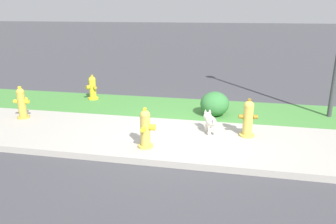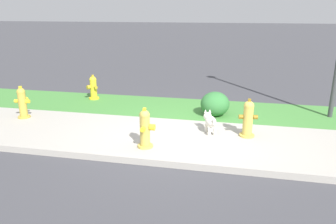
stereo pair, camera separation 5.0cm
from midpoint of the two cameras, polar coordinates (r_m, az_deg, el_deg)
ground_plane at (r=6.68m, az=2.22°, el=-4.65°), size 120.00×120.00×0.00m
sidewalk_pavement at (r=6.68m, az=2.22°, el=-4.61°), size 18.00×2.31×0.01m
grass_verge at (r=8.66m, az=4.53°, el=0.57°), size 18.00×1.94×0.01m
street_curb at (r=5.54m, az=0.11°, el=-8.80°), size 18.00×0.16×0.12m
fire_hydrant_across_street at (r=6.85m, az=13.56°, el=-1.09°), size 0.39×0.36×0.81m
fire_hydrant_by_grass_verge at (r=9.75m, az=-13.17°, el=4.14°), size 0.34×0.34×0.72m
fire_hydrant_near_corner at (r=8.54m, az=-24.27°, el=1.44°), size 0.37×0.34×0.79m
fire_hydrant_mid_block at (r=6.14m, az=-4.17°, el=-2.92°), size 0.34×0.37×0.79m
small_white_dog at (r=6.94m, az=7.12°, el=-1.53°), size 0.35×0.52×0.47m
shrub_bush_far_verge at (r=8.09m, az=7.94°, el=1.41°), size 0.70×0.70×0.60m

